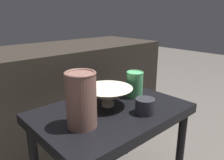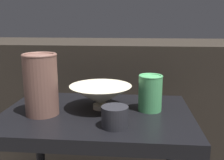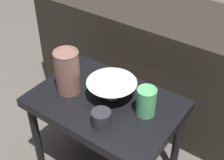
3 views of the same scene
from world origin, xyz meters
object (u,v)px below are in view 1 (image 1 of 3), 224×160
vase_colorful_right (135,84)px  cup (145,106)px  vase_textured_left (81,99)px  bowl (108,95)px

vase_colorful_right → cup: vase_colorful_right is taller
vase_textured_left → cup: (0.24, -0.08, -0.07)m
bowl → vase_colorful_right: size_ratio=1.74×
vase_textured_left → cup: 0.26m
cup → bowl: bearing=111.8°
vase_textured_left → cup: bearing=-19.2°
vase_colorful_right → cup: 0.18m
vase_textured_left → vase_colorful_right: size_ratio=1.62×
bowl → vase_colorful_right: 0.16m
vase_colorful_right → cup: size_ratio=1.58×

